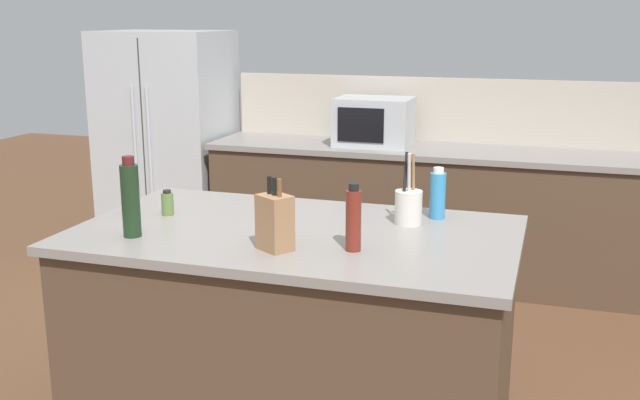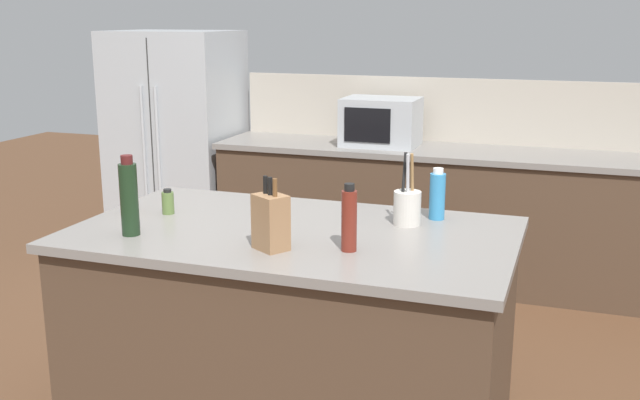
{
  "view_description": "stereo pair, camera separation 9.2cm",
  "coord_description": "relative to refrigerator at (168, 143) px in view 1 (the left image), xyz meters",
  "views": [
    {
      "loc": [
        1.04,
        -2.9,
        1.84
      ],
      "look_at": [
        0.0,
        0.35,
        0.99
      ],
      "focal_mm": 42.0,
      "sensor_mm": 36.0,
      "label": 1
    },
    {
      "loc": [
        1.13,
        -2.87,
        1.84
      ],
      "look_at": [
        0.0,
        0.35,
        0.99
      ],
      "focal_mm": 42.0,
      "sensor_mm": 36.0,
      "label": 2
    }
  ],
  "objects": [
    {
      "name": "microwave",
      "position": [
        1.67,
        -0.05,
        0.25
      ],
      "size": [
        0.52,
        0.39,
        0.34
      ],
      "color": "#ADB2B7",
      "rests_on": "back_counter_run"
    },
    {
      "name": "wall_backsplash",
      "position": [
        2.16,
        0.27,
        0.31
      ],
      "size": [
        3.27,
        0.03,
        0.46
      ],
      "primitive_type": "cube",
      "color": "#B2A899",
      "rests_on": "back_counter_run"
    },
    {
      "name": "refrigerator",
      "position": [
        0.0,
        0.0,
        0.0
      ],
      "size": [
        0.93,
        0.75,
        1.72
      ],
      "color": "#ADB2B7",
      "rests_on": "ground_plane"
    },
    {
      "name": "wine_bottle",
      "position": [
        1.24,
        -2.54,
        0.24
      ],
      "size": [
        0.08,
        0.08,
        0.34
      ],
      "color": "black",
      "rests_on": "kitchen_island"
    },
    {
      "name": "kitchen_island",
      "position": [
        1.86,
        -2.25,
        -0.39
      ],
      "size": [
        1.88,
        1.1,
        0.94
      ],
      "color": "#4C3828",
      "rests_on": "ground_plane"
    },
    {
      "name": "spice_jar_oregano",
      "position": [
        1.21,
        -2.19,
        0.13
      ],
      "size": [
        0.06,
        0.06,
        0.12
      ],
      "color": "#567038",
      "rests_on": "kitchen_island"
    },
    {
      "name": "back_counter_run",
      "position": [
        2.16,
        -0.05,
        -0.39
      ],
      "size": [
        3.31,
        0.66,
        0.94
      ],
      "color": "#4C3828",
      "rests_on": "ground_plane"
    },
    {
      "name": "vinegar_bottle",
      "position": [
        2.17,
        -2.45,
        0.21
      ],
      "size": [
        0.06,
        0.06,
        0.27
      ],
      "color": "maroon",
      "rests_on": "kitchen_island"
    },
    {
      "name": "utensil_crock",
      "position": [
        2.3,
        -2.01,
        0.16
      ],
      "size": [
        0.12,
        0.12,
        0.32
      ],
      "color": "beige",
      "rests_on": "kitchen_island"
    },
    {
      "name": "dish_soap_bottle",
      "position": [
        2.41,
        -1.87,
        0.19
      ],
      "size": [
        0.07,
        0.07,
        0.23
      ],
      "color": "#3384BC",
      "rests_on": "kitchen_island"
    },
    {
      "name": "knife_block",
      "position": [
        1.88,
        -2.53,
        0.19
      ],
      "size": [
        0.16,
        0.15,
        0.29
      ],
      "rotation": [
        0.0,
        0.0,
        -0.57
      ],
      "color": "#936B47",
      "rests_on": "kitchen_island"
    },
    {
      "name": "pepper_grinder",
      "position": [
        1.04,
        -2.24,
        0.2
      ],
      "size": [
        0.05,
        0.05,
        0.25
      ],
      "color": "brown",
      "rests_on": "kitchen_island"
    }
  ]
}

